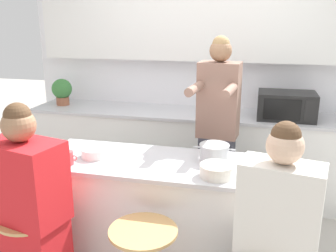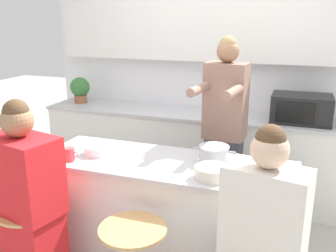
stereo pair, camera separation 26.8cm
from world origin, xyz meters
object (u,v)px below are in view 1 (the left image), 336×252
Objects in this scene: kitchen_island at (166,217)px; potted_plant at (62,91)px; microwave at (286,106)px; fruit_bowl at (95,152)px; person_wrapped_blanket at (30,221)px; person_cooking at (217,139)px; cooking_pot at (214,153)px; coffee_cup_near at (68,158)px.

potted_plant is (-1.58, 1.42, 0.63)m from kitchen_island.
microwave is at bearing -0.82° from potted_plant.
kitchen_island is at bearing 2.62° from fruit_bowl.
person_cooking is at bearing 64.53° from person_wrapped_blanket.
cooking_pot is (1.07, 0.71, 0.29)m from person_wrapped_blanket.
person_wrapped_blanket is (-1.03, -1.27, -0.21)m from person_cooking.
kitchen_island is 3.31× the size of microwave.
kitchen_island is 0.85m from coffee_cup_near.
microwave is at bearing 55.42° from person_cooking.
cooking_pot is at bearing 47.11° from person_wrapped_blanket.
person_cooking is at bearing 93.89° from cooking_pot.
potted_plant is (-2.48, 0.04, 0.03)m from microwave.
person_wrapped_blanket is 4.73× the size of potted_plant.
microwave is at bearing 56.88° from kitchen_island.
person_cooking is 1.08m from fruit_bowl.
person_wrapped_blanket reaches higher than cooking_pot.
kitchen_island is 2.22m from potted_plant.
cooking_pot reaches higher than fruit_bowl.
person_wrapped_blanket reaches higher than coffee_cup_near.
person_cooking is 0.57m from cooking_pot.
cooking_pot is 2.80× the size of coffee_cup_near.
person_cooking is 8.82× the size of fruit_bowl.
cooking_pot is 1.00× the size of potted_plant.
kitchen_island is at bearing -41.84° from potted_plant.
microwave reaches higher than cooking_pot.
person_cooking is 3.16× the size of microwave.
microwave reaches higher than coffee_cup_near.
kitchen_island is at bearing 53.15° from person_wrapped_blanket.
kitchen_island is 0.62m from cooking_pot.
microwave reaches higher than kitchen_island.
coffee_cup_near is at bearing -162.59° from cooking_pot.
potted_plant is (-1.88, 0.75, 0.20)m from person_cooking.
cooking_pot is 1.52× the size of fruit_bowl.
person_cooking reaches higher than microwave.
person_wrapped_blanket reaches higher than microwave.
person_cooking reaches higher than potted_plant.
coffee_cup_near is (-0.95, -0.87, 0.07)m from person_cooking.
cooking_pot is at bearing 16.97° from kitchen_island.
person_wrapped_blanket is 0.67m from fruit_bowl.
person_wrapped_blanket is 13.25× the size of coffee_cup_near.
potted_plant is at bearing 125.93° from fruit_bowl.
potted_plant reaches higher than fruit_bowl.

